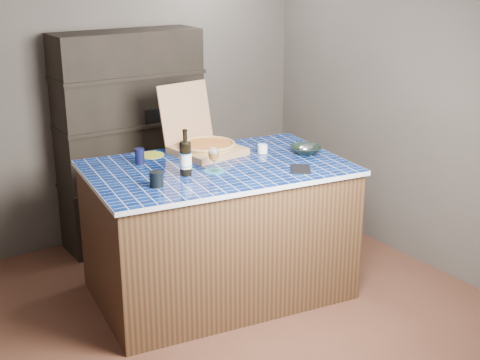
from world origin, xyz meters
TOP-DOWN VIEW (x-y plane):
  - room at (0.00, 0.00)m, footprint 3.50×3.50m
  - shelving_unit at (0.00, 1.53)m, footprint 1.20×0.41m
  - kitchen_island at (0.10, 0.31)m, footprint 1.91×1.35m
  - pizza_box at (0.19, 0.62)m, footprint 0.51×0.59m
  - mead_bottle at (-0.18, 0.24)m, footprint 0.08×0.08m
  - teal_trivet at (0.01, 0.20)m, footprint 0.14×0.14m
  - wine_glass at (0.01, 0.20)m, footprint 0.08×0.08m
  - tumbler at (-0.45, 0.14)m, footprint 0.09×0.09m
  - dvd_case at (0.53, -0.09)m, footprint 0.21×0.23m
  - bowl at (0.81, 0.21)m, footprint 0.31×0.31m
  - foil_contents at (0.81, 0.21)m, footprint 0.12×0.10m
  - white_jar at (0.55, 0.39)m, footprint 0.07×0.07m
  - navy_cup at (-0.32, 0.65)m, footprint 0.07×0.07m
  - green_trivet at (-0.17, 0.78)m, footprint 0.19×0.19m

SIDE VIEW (x-z plane):
  - kitchen_island at x=0.10m, z-range 0.00..0.98m
  - shelving_unit at x=0.00m, z-range 0.00..1.80m
  - teal_trivet at x=0.01m, z-range 0.98..0.98m
  - green_trivet at x=-0.17m, z-range 0.98..0.98m
  - dvd_case at x=0.53m, z-range 0.98..0.99m
  - bowl at x=0.81m, z-range 0.98..1.03m
  - white_jar at x=0.55m, z-range 0.98..1.04m
  - foil_contents at x=0.81m, z-range 0.99..1.05m
  - tumbler at x=-0.45m, z-range 0.98..1.08m
  - navy_cup at x=-0.32m, z-range 0.98..1.09m
  - pizza_box at x=0.19m, z-range 0.80..1.29m
  - wine_glass at x=0.01m, z-range 1.01..1.18m
  - mead_bottle at x=-0.18m, z-range 0.94..1.26m
  - room at x=0.00m, z-range -0.50..3.00m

